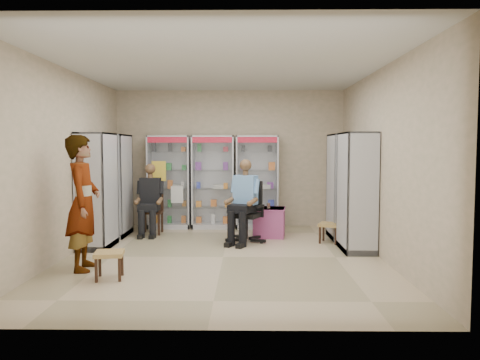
{
  "coord_description": "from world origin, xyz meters",
  "views": [
    {
      "loc": [
        0.37,
        -7.36,
        1.75
      ],
      "look_at": [
        0.26,
        0.7,
        1.19
      ],
      "focal_mm": 35.0,
      "sensor_mm": 36.0,
      "label": 1
    }
  ],
  "objects_px": {
    "office_chair": "(246,212)",
    "woven_stool_a": "(330,233)",
    "woven_stool_b": "(109,265)",
    "cabinet_right_near": "(357,192)",
    "cabinet_back_left": "(169,182)",
    "cabinet_back_mid": "(213,182)",
    "pink_trunk": "(269,222)",
    "wooden_chair": "(151,211)",
    "cabinet_left_near": "(97,190)",
    "seated_shopkeeper": "(246,204)",
    "standing_man": "(83,203)",
    "cabinet_back_right": "(257,182)",
    "cabinet_right_far": "(343,186)",
    "cabinet_left_far": "(115,185)"
  },
  "relations": [
    {
      "from": "cabinet_back_mid",
      "to": "pink_trunk",
      "type": "distance_m",
      "value": 1.7
    },
    {
      "from": "cabinet_right_near",
      "to": "seated_shopkeeper",
      "type": "xyz_separation_m",
      "value": [
        -1.86,
        0.66,
        -0.28
      ]
    },
    {
      "from": "cabinet_back_mid",
      "to": "cabinet_back_right",
      "type": "relative_size",
      "value": 1.0
    },
    {
      "from": "wooden_chair",
      "to": "office_chair",
      "type": "relative_size",
      "value": 0.83
    },
    {
      "from": "cabinet_left_far",
      "to": "woven_stool_a",
      "type": "xyz_separation_m",
      "value": [
        4.13,
        -0.65,
        -0.82
      ]
    },
    {
      "from": "cabinet_right_near",
      "to": "cabinet_back_left",
      "type": "bearing_deg",
      "value": 57.72
    },
    {
      "from": "cabinet_back_right",
      "to": "cabinet_left_near",
      "type": "height_order",
      "value": "same"
    },
    {
      "from": "cabinet_left_near",
      "to": "seated_shopkeeper",
      "type": "distance_m",
      "value": 2.65
    },
    {
      "from": "cabinet_back_right",
      "to": "office_chair",
      "type": "relative_size",
      "value": 1.77
    },
    {
      "from": "cabinet_left_near",
      "to": "cabinet_back_left",
      "type": "bearing_deg",
      "value": 155.39
    },
    {
      "from": "woven_stool_b",
      "to": "woven_stool_a",
      "type": "bearing_deg",
      "value": 35.76
    },
    {
      "from": "wooden_chair",
      "to": "office_chair",
      "type": "bearing_deg",
      "value": -22.54
    },
    {
      "from": "cabinet_right_near",
      "to": "woven_stool_a",
      "type": "height_order",
      "value": "cabinet_right_near"
    },
    {
      "from": "cabinet_right_near",
      "to": "standing_man",
      "type": "distance_m",
      "value": 4.37
    },
    {
      "from": "office_chair",
      "to": "standing_man",
      "type": "bearing_deg",
      "value": -114.4
    },
    {
      "from": "cabinet_back_mid",
      "to": "standing_man",
      "type": "height_order",
      "value": "cabinet_back_mid"
    },
    {
      "from": "cabinet_back_left",
      "to": "standing_man",
      "type": "distance_m",
      "value": 3.58
    },
    {
      "from": "cabinet_right_far",
      "to": "pink_trunk",
      "type": "relative_size",
      "value": 3.4
    },
    {
      "from": "cabinet_left_far",
      "to": "office_chair",
      "type": "height_order",
      "value": "cabinet_left_far"
    },
    {
      "from": "cabinet_back_left",
      "to": "woven_stool_b",
      "type": "height_order",
      "value": "cabinet_back_left"
    },
    {
      "from": "office_chair",
      "to": "woven_stool_a",
      "type": "relative_size",
      "value": 3.11
    },
    {
      "from": "standing_man",
      "to": "cabinet_right_far",
      "type": "bearing_deg",
      "value": -66.84
    },
    {
      "from": "cabinet_right_far",
      "to": "woven_stool_b",
      "type": "xyz_separation_m",
      "value": [
        -3.68,
        -2.86,
        -0.82
      ]
    },
    {
      "from": "cabinet_left_far",
      "to": "woven_stool_b",
      "type": "bearing_deg",
      "value": 14.29
    },
    {
      "from": "cabinet_back_right",
      "to": "cabinet_left_far",
      "type": "height_order",
      "value": "same"
    },
    {
      "from": "cabinet_left_far",
      "to": "pink_trunk",
      "type": "distance_m",
      "value": 3.13
    },
    {
      "from": "cabinet_back_mid",
      "to": "cabinet_left_near",
      "type": "relative_size",
      "value": 1.0
    },
    {
      "from": "cabinet_back_right",
      "to": "wooden_chair",
      "type": "height_order",
      "value": "cabinet_back_right"
    },
    {
      "from": "cabinet_back_right",
      "to": "wooden_chair",
      "type": "distance_m",
      "value": 2.33
    },
    {
      "from": "cabinet_right_far",
      "to": "cabinet_left_far",
      "type": "bearing_deg",
      "value": 87.43
    },
    {
      "from": "cabinet_left_far",
      "to": "pink_trunk",
      "type": "relative_size",
      "value": 3.4
    },
    {
      "from": "cabinet_left_far",
      "to": "wooden_chair",
      "type": "bearing_deg",
      "value": 106.39
    },
    {
      "from": "standing_man",
      "to": "cabinet_left_far",
      "type": "bearing_deg",
      "value": -0.42
    },
    {
      "from": "cabinet_back_right",
      "to": "cabinet_left_near",
      "type": "bearing_deg",
      "value": -144.35
    },
    {
      "from": "cabinet_back_right",
      "to": "woven_stool_a",
      "type": "distance_m",
      "value": 2.2
    },
    {
      "from": "cabinet_left_near",
      "to": "pink_trunk",
      "type": "distance_m",
      "value": 3.3
    },
    {
      "from": "seated_shopkeeper",
      "to": "cabinet_right_near",
      "type": "bearing_deg",
      "value": 5.5
    },
    {
      "from": "cabinet_back_left",
      "to": "pink_trunk",
      "type": "distance_m",
      "value": 2.45
    },
    {
      "from": "cabinet_left_far",
      "to": "standing_man",
      "type": "xyz_separation_m",
      "value": [
        0.28,
        -2.59,
        -0.04
      ]
    },
    {
      "from": "cabinet_left_near",
      "to": "seated_shopkeeper",
      "type": "xyz_separation_m",
      "value": [
        2.6,
        0.46,
        -0.28
      ]
    },
    {
      "from": "cabinet_left_near",
      "to": "pink_trunk",
      "type": "height_order",
      "value": "cabinet_left_near"
    },
    {
      "from": "cabinet_left_far",
      "to": "wooden_chair",
      "type": "height_order",
      "value": "cabinet_left_far"
    },
    {
      "from": "pink_trunk",
      "to": "woven_stool_b",
      "type": "distance_m",
      "value": 3.76
    },
    {
      "from": "cabinet_left_far",
      "to": "office_chair",
      "type": "xyz_separation_m",
      "value": [
        2.6,
        -0.59,
        -0.44
      ]
    },
    {
      "from": "pink_trunk",
      "to": "woven_stool_b",
      "type": "height_order",
      "value": "pink_trunk"
    },
    {
      "from": "woven_stool_b",
      "to": "standing_man",
      "type": "height_order",
      "value": "standing_man"
    },
    {
      "from": "office_chair",
      "to": "pink_trunk",
      "type": "relative_size",
      "value": 1.92
    },
    {
      "from": "cabinet_right_far",
      "to": "office_chair",
      "type": "distance_m",
      "value": 1.96
    },
    {
      "from": "cabinet_back_right",
      "to": "cabinet_right_far",
      "type": "relative_size",
      "value": 1.0
    },
    {
      "from": "wooden_chair",
      "to": "pink_trunk",
      "type": "distance_m",
      "value": 2.39
    }
  ]
}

